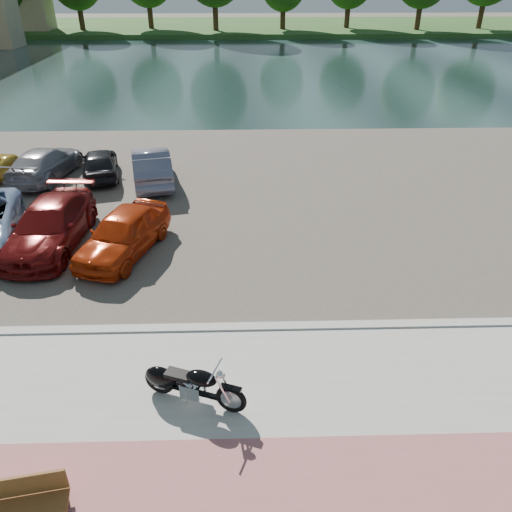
# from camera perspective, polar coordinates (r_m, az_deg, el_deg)

# --- Properties ---
(ground) EXTENTS (200.00, 200.00, 0.00)m
(ground) POSITION_cam_1_polar(r_m,az_deg,el_deg) (11.53, -2.54, -14.72)
(ground) COLOR #595447
(ground) RESTS_ON ground
(promenade) EXTENTS (60.00, 6.00, 0.10)m
(promenade) POSITION_cam_1_polar(r_m,az_deg,el_deg) (10.81, -2.60, -18.28)
(promenade) COLOR #AAA8A0
(promenade) RESTS_ON ground
(pink_path) EXTENTS (60.00, 2.00, 0.01)m
(pink_path) POSITION_cam_1_polar(r_m,az_deg,el_deg) (9.84, -2.71, -24.63)
(pink_path) COLOR #A25B5D
(pink_path) RESTS_ON promenade
(kerb) EXTENTS (60.00, 0.30, 0.14)m
(kerb) POSITION_cam_1_polar(r_m,az_deg,el_deg) (12.98, -2.46, -8.24)
(kerb) COLOR #AAA8A0
(kerb) RESTS_ON ground
(parking_lot) EXTENTS (60.00, 18.00, 0.04)m
(parking_lot) POSITION_cam_1_polar(r_m,az_deg,el_deg) (20.81, -2.24, 7.28)
(parking_lot) COLOR #48433A
(parking_lot) RESTS_ON ground
(river) EXTENTS (120.00, 40.00, 0.00)m
(river) POSITION_cam_1_polar(r_m,az_deg,el_deg) (48.84, -2.05, 20.69)
(river) COLOR #182C2A
(river) RESTS_ON ground
(far_bank) EXTENTS (120.00, 24.00, 0.60)m
(far_bank) POSITION_cam_1_polar(r_m,az_deg,el_deg) (80.54, -2.00, 24.71)
(far_bank) COLOR #234B1A
(far_bank) RESTS_ON ground
(motorcycle) EXTENTS (2.24, 1.08, 1.05)m
(motorcycle) POSITION_cam_1_polar(r_m,az_deg,el_deg) (10.92, -8.14, -14.16)
(motorcycle) COLOR black
(motorcycle) RESTS_ON promenade
(park_bench) EXTENTS (1.85, 0.75, 0.72)m
(park_bench) POSITION_cam_1_polar(r_m,az_deg,el_deg) (10.14, -26.11, -23.73)
(park_bench) COLOR brown
(park_bench) RESTS_ON promenade
(car_3) EXTENTS (2.22, 5.03, 1.44)m
(car_3) POSITION_cam_1_polar(r_m,az_deg,el_deg) (17.74, -22.46, 3.24)
(car_3) COLOR #5F0E0D
(car_3) RESTS_ON parking_lot
(car_4) EXTENTS (2.88, 4.50, 1.43)m
(car_4) POSITION_cam_1_polar(r_m,az_deg,el_deg) (16.49, -14.92, 2.54)
(car_4) COLOR #B4300C
(car_4) RESTS_ON parking_lot
(car_7) EXTENTS (2.49, 4.78, 1.32)m
(car_7) POSITION_cam_1_polar(r_m,az_deg,el_deg) (23.90, -22.96, 9.75)
(car_7) COLOR gray
(car_7) RESTS_ON parking_lot
(car_8) EXTENTS (2.27, 3.91, 1.25)m
(car_8) POSITION_cam_1_polar(r_m,az_deg,el_deg) (23.21, -17.40, 10.11)
(car_8) COLOR black
(car_8) RESTS_ON parking_lot
(car_9) EXTENTS (2.44, 4.66, 1.46)m
(car_9) POSITION_cam_1_polar(r_m,az_deg,el_deg) (22.00, -11.84, 10.06)
(car_9) COLOR slate
(car_9) RESTS_ON parking_lot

